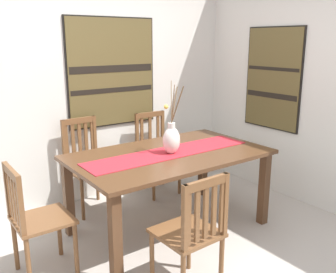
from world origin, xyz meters
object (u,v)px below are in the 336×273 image
Objects in this scene: chair_1 at (192,231)px; chair_2 at (34,218)px; chair_0 at (86,163)px; painting_on_side_wall at (273,79)px; centerpiece_vase at (171,139)px; chair_3 at (156,152)px; dining_table at (169,163)px; painting_on_back_wall at (112,72)px.

chair_2 is at bearing 133.80° from chair_1.
painting_on_side_wall reaches higher than chair_0.
centerpiece_vase is 0.69× the size of chair_3.
chair_0 is (-0.44, 0.91, -0.16)m from dining_table.
chair_0 is at bearing 177.07° from chair_3.
painting_on_back_wall reaches higher than dining_table.
dining_table is at bearing -116.63° from chair_3.
chair_3 reaches higher than dining_table.
painting_on_side_wall is at bearing 2.92° from chair_2.
dining_table is 0.25m from centerpiece_vase.
dining_table is 1.03m from chair_0.
centerpiece_vase is at bearing 62.52° from chair_1.
chair_0 is 1.07m from painting_on_back_wall.
centerpiece_vase is 1.09m from chair_3.
chair_0 reaches higher than dining_table.
chair_2 is 0.75× the size of painting_on_back_wall.
chair_3 is 1.07m from painting_on_back_wall.
chair_2 is at bearing -177.08° from painting_on_side_wall.
painting_on_side_wall reaches higher than chair_1.
centerpiece_vase is (0.00, -0.03, 0.24)m from dining_table.
chair_3 is 0.79× the size of painting_on_back_wall.
chair_3 is (1.71, 0.88, 0.00)m from chair_2.
painting_on_side_wall reaches higher than chair_2.
chair_3 is 1.62m from painting_on_side_wall.
centerpiece_vase reaches higher than dining_table.
chair_2 is at bearing -138.38° from painting_on_back_wall.
centerpiece_vase reaches higher than chair_2.
chair_0 is 2.34m from painting_on_side_wall.
painting_on_back_wall is (0.03, 1.15, 0.77)m from dining_table.
painting_on_back_wall is at bearing 88.43° from centerpiece_vase.
centerpiece_vase is 1.29m from painting_on_back_wall.
chair_1 is at bearing -116.56° from dining_table.
dining_table is 1.00m from chair_1.
chair_0 is (-0.44, 0.95, -0.40)m from centerpiece_vase.
painting_on_back_wall is (0.03, 1.18, 0.52)m from centerpiece_vase.
chair_3 is at bearing 63.37° from dining_table.
chair_1 is at bearing -89.98° from chair_0.
painting_on_side_wall is at bearing 26.51° from chair_1.
painting_on_back_wall is at bearing 146.96° from painting_on_side_wall.
chair_2 is (-0.83, -0.93, -0.02)m from chair_0.
chair_3 is (0.88, -0.04, -0.02)m from chair_0.
chair_1 is 1.01× the size of chair_2.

